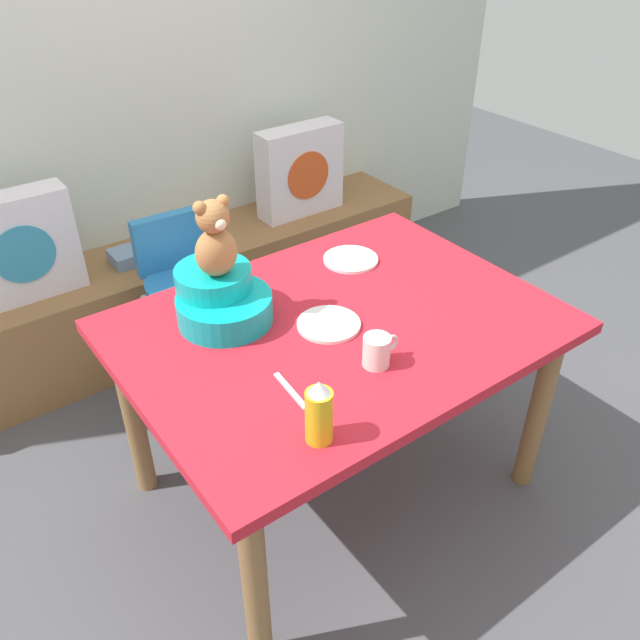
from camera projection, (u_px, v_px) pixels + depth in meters
ground_plane at (335, 481)px, 2.47m from camera, size 8.00×8.00×0.00m
back_wall at (122, 47)px, 2.74m from camera, size 4.40×0.10×2.60m
window_bench at (182, 289)px, 3.17m from camera, size 2.60×0.44×0.46m
pillow_floral_left at (19, 248)px, 2.58m from camera, size 0.44×0.15×0.44m
pillow_floral_right at (300, 171)px, 3.24m from camera, size 0.44×0.15×0.44m
book_stack at (133, 255)px, 2.92m from camera, size 0.20×0.14×0.06m
dining_table at (338, 346)px, 2.10m from camera, size 1.34×0.99×0.74m
highchair at (187, 286)px, 2.64m from camera, size 0.34×0.46×0.79m
infant_seat_teal at (221, 298)px, 2.03m from camera, size 0.30×0.33×0.16m
teddy_bear at (215, 240)px, 1.91m from camera, size 0.13×0.12×0.25m
ketchup_bottle at (319, 413)px, 1.58m from camera, size 0.07×0.07×0.18m
coffee_mug at (377, 351)px, 1.85m from camera, size 0.12×0.08×0.09m
dinner_plate_near at (329, 324)px, 2.03m from camera, size 0.20×0.20×0.01m
dinner_plate_far at (351, 259)px, 2.36m from camera, size 0.20×0.20×0.01m
table_fork at (291, 391)px, 1.77m from camera, size 0.03×0.17×0.01m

